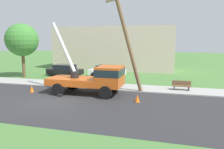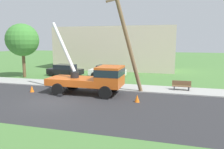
{
  "view_description": "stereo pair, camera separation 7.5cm",
  "coord_description": "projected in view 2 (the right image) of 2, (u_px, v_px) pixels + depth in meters",
  "views": [
    {
      "loc": [
        8.12,
        -13.43,
        4.37
      ],
      "look_at": [
        3.4,
        3.88,
        1.53
      ],
      "focal_mm": 34.44,
      "sensor_mm": 36.0,
      "label": 1
    },
    {
      "loc": [
        8.2,
        -13.41,
        4.37
      ],
      "look_at": [
        3.4,
        3.88,
        1.53
      ],
      "focal_mm": 34.44,
      "sensor_mm": 36.0,
      "label": 2
    }
  ],
  "objects": [
    {
      "name": "park_bench",
      "position": [
        181.0,
        86.0,
        18.72
      ],
      "size": [
        1.6,
        0.45,
        0.9
      ],
      "color": "brown",
      "rests_on": "ground"
    },
    {
      "name": "utility_truck",
      "position": [
        95.0,
        77.0,
        17.49
      ],
      "size": [
        6.77,
        3.2,
        5.98
      ],
      "color": "#C65119",
      "rests_on": "ground"
    },
    {
      "name": "sidewalk_strip",
      "position": [
        84.0,
        85.0,
        21.14
      ],
      "size": [
        80.0,
        2.8,
        0.1
      ],
      "primitive_type": "cube",
      "color": "#9E9E99",
      "rests_on": "ground"
    },
    {
      "name": "parked_sedan_white",
      "position": [
        107.0,
        71.0,
        26.11
      ],
      "size": [
        4.44,
        2.08,
        1.42
      ],
      "color": "silver",
      "rests_on": "ground"
    },
    {
      "name": "traffic_cone_ahead",
      "position": [
        137.0,
        98.0,
        15.38
      ],
      "size": [
        0.36,
        0.36,
        0.56
      ],
      "primitive_type": "cone",
      "color": "orange",
      "rests_on": "ground"
    },
    {
      "name": "lowrise_building_backdrop",
      "position": [
        115.0,
        48.0,
        33.09
      ],
      "size": [
        18.0,
        6.0,
        6.4
      ],
      "primitive_type": "cube",
      "color": "beige",
      "rests_on": "ground"
    },
    {
      "name": "road_asphalt",
      "position": [
        53.0,
        101.0,
        15.6
      ],
      "size": [
        80.0,
        8.84,
        0.01
      ],
      "primitive_type": "cube",
      "color": "#2B2B2D",
      "rests_on": "ground"
    },
    {
      "name": "traffic_cone_behind",
      "position": [
        32.0,
        89.0,
        18.42
      ],
      "size": [
        0.36,
        0.36,
        0.56
      ],
      "primitive_type": "cone",
      "color": "orange",
      "rests_on": "ground"
    },
    {
      "name": "leaning_utility_pole",
      "position": [
        127.0,
        39.0,
        17.52
      ],
      "size": [
        2.96,
        1.73,
        8.74
      ],
      "color": "brown",
      "rests_on": "ground"
    },
    {
      "name": "parked_sedan_black",
      "position": [
        65.0,
        70.0,
        26.92
      ],
      "size": [
        4.55,
        2.28,
        1.42
      ],
      "color": "black",
      "rests_on": "ground"
    },
    {
      "name": "ground_plane",
      "position": [
        103.0,
        76.0,
        27.03
      ],
      "size": [
        120.0,
        120.0,
        0.0
      ],
      "primitive_type": "plane",
      "color": "#477538"
    },
    {
      "name": "roadside_tree_near",
      "position": [
        22.0,
        40.0,
        25.25
      ],
      "size": [
        3.8,
        3.8,
        6.36
      ],
      "color": "brown",
      "rests_on": "ground"
    }
  ]
}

